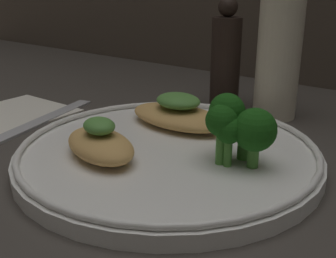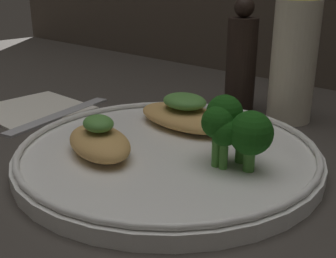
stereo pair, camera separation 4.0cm
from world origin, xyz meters
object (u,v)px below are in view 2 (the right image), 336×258
(plate, at_px, (168,152))
(broccoli_bunch, at_px, (235,128))
(pepper_grinder, at_px, (241,60))
(sauce_bottle, at_px, (294,52))

(plate, distance_m, broccoli_bunch, 0.08)
(broccoli_bunch, distance_m, pepper_grinder, 0.22)
(plate, xyz_separation_m, sauce_bottle, (0.02, 0.20, 0.07))
(sauce_bottle, height_order, pepper_grinder, sauce_bottle)
(broccoli_bunch, bearing_deg, sauce_bottle, 103.75)
(sauce_bottle, xyz_separation_m, pepper_grinder, (-0.07, 0.00, -0.02))
(broccoli_bunch, height_order, sauce_bottle, sauce_bottle)
(plate, bearing_deg, sauce_bottle, 83.22)
(broccoli_bunch, relative_size, pepper_grinder, 0.43)
(plate, height_order, pepper_grinder, pepper_grinder)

